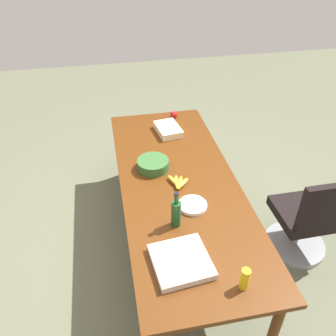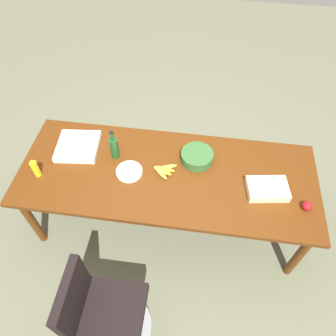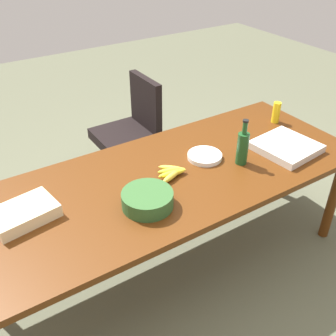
{
  "view_description": "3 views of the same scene",
  "coord_description": "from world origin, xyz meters",
  "px_view_note": "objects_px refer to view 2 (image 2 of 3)",
  "views": [
    {
      "loc": [
        -2.24,
        0.53,
        2.6
      ],
      "look_at": [
        0.14,
        0.07,
        0.81
      ],
      "focal_mm": 37.62,
      "sensor_mm": 36.0,
      "label": 1
    },
    {
      "loc": [
        0.24,
        -1.6,
        2.87
      ],
      "look_at": [
        0.01,
        -0.01,
        0.83
      ],
      "focal_mm": 34.04,
      "sensor_mm": 36.0,
      "label": 2
    },
    {
      "loc": [
        1.02,
        1.62,
        2.08
      ],
      "look_at": [
        -0.01,
        0.0,
        0.8
      ],
      "focal_mm": 41.82,
      "sensor_mm": 36.0,
      "label": 3
    }
  ],
  "objects_px": {
    "office_chair": "(105,315)",
    "wine_bottle": "(114,147)",
    "banana_bunch": "(164,170)",
    "paper_plate_stack": "(129,172)",
    "mustard_bottle": "(36,169)",
    "conference_table": "(167,178)",
    "apple_red": "(307,206)",
    "pizza_box": "(78,146)",
    "sheet_cake": "(267,189)",
    "salad_bowl": "(197,157)"
  },
  "relations": [
    {
      "from": "office_chair",
      "to": "wine_bottle",
      "type": "relative_size",
      "value": 3.08
    },
    {
      "from": "banana_bunch",
      "to": "paper_plate_stack",
      "type": "xyz_separation_m",
      "value": [
        -0.28,
        -0.05,
        -0.01
      ]
    },
    {
      "from": "banana_bunch",
      "to": "paper_plate_stack",
      "type": "bearing_deg",
      "value": -169.56
    },
    {
      "from": "mustard_bottle",
      "to": "office_chair",
      "type": "bearing_deg",
      "value": -50.38
    },
    {
      "from": "office_chair",
      "to": "banana_bunch",
      "type": "distance_m",
      "value": 1.2
    },
    {
      "from": "wine_bottle",
      "to": "mustard_bottle",
      "type": "height_order",
      "value": "wine_bottle"
    },
    {
      "from": "conference_table",
      "to": "paper_plate_stack",
      "type": "bearing_deg",
      "value": -173.15
    },
    {
      "from": "banana_bunch",
      "to": "apple_red",
      "type": "relative_size",
      "value": 2.71
    },
    {
      "from": "pizza_box",
      "to": "apple_red",
      "type": "distance_m",
      "value": 1.97
    },
    {
      "from": "pizza_box",
      "to": "mustard_bottle",
      "type": "relative_size",
      "value": 2.31
    },
    {
      "from": "conference_table",
      "to": "sheet_cake",
      "type": "relative_size",
      "value": 7.84
    },
    {
      "from": "sheet_cake",
      "to": "pizza_box",
      "type": "relative_size",
      "value": 0.89
    },
    {
      "from": "sheet_cake",
      "to": "salad_bowl",
      "type": "distance_m",
      "value": 0.64
    },
    {
      "from": "pizza_box",
      "to": "apple_red",
      "type": "xyz_separation_m",
      "value": [
        1.94,
        -0.36,
        0.01
      ]
    },
    {
      "from": "office_chair",
      "to": "salad_bowl",
      "type": "xyz_separation_m",
      "value": [
        0.54,
        1.26,
        0.43
      ]
    },
    {
      "from": "pizza_box",
      "to": "paper_plate_stack",
      "type": "bearing_deg",
      "value": -28.04
    },
    {
      "from": "sheet_cake",
      "to": "apple_red",
      "type": "xyz_separation_m",
      "value": [
        0.29,
        -0.12,
        0.0
      ]
    },
    {
      "from": "conference_table",
      "to": "apple_red",
      "type": "distance_m",
      "value": 1.13
    },
    {
      "from": "apple_red",
      "to": "pizza_box",
      "type": "bearing_deg",
      "value": 169.52
    },
    {
      "from": "banana_bunch",
      "to": "salad_bowl",
      "type": "height_order",
      "value": "salad_bowl"
    },
    {
      "from": "conference_table",
      "to": "pizza_box",
      "type": "distance_m",
      "value": 0.85
    },
    {
      "from": "sheet_cake",
      "to": "apple_red",
      "type": "relative_size",
      "value": 4.21
    },
    {
      "from": "wine_bottle",
      "to": "paper_plate_stack",
      "type": "bearing_deg",
      "value": -46.35
    },
    {
      "from": "conference_table",
      "to": "paper_plate_stack",
      "type": "xyz_separation_m",
      "value": [
        -0.31,
        -0.04,
        0.08
      ]
    },
    {
      "from": "apple_red",
      "to": "mustard_bottle",
      "type": "distance_m",
      "value": 2.18
    },
    {
      "from": "sheet_cake",
      "to": "mustard_bottle",
      "type": "height_order",
      "value": "mustard_bottle"
    },
    {
      "from": "banana_bunch",
      "to": "apple_red",
      "type": "height_order",
      "value": "apple_red"
    },
    {
      "from": "wine_bottle",
      "to": "apple_red",
      "type": "bearing_deg",
      "value": -11.3
    },
    {
      "from": "salad_bowl",
      "to": "conference_table",
      "type": "bearing_deg",
      "value": -142.11
    },
    {
      "from": "banana_bunch",
      "to": "wine_bottle",
      "type": "relative_size",
      "value": 0.69
    },
    {
      "from": "salad_bowl",
      "to": "wine_bottle",
      "type": "bearing_deg",
      "value": -175.61
    },
    {
      "from": "conference_table",
      "to": "office_chair",
      "type": "relative_size",
      "value": 2.72
    },
    {
      "from": "conference_table",
      "to": "banana_bunch",
      "type": "height_order",
      "value": "banana_bunch"
    },
    {
      "from": "paper_plate_stack",
      "to": "wine_bottle",
      "type": "relative_size",
      "value": 0.74
    },
    {
      "from": "paper_plate_stack",
      "to": "wine_bottle",
      "type": "xyz_separation_m",
      "value": [
        -0.16,
        0.17,
        0.1
      ]
    },
    {
      "from": "salad_bowl",
      "to": "paper_plate_stack",
      "type": "bearing_deg",
      "value": -158.14
    },
    {
      "from": "wine_bottle",
      "to": "pizza_box",
      "type": "bearing_deg",
      "value": 173.24
    },
    {
      "from": "office_chair",
      "to": "apple_red",
      "type": "xyz_separation_m",
      "value": [
        1.42,
        0.89,
        0.42
      ]
    },
    {
      "from": "paper_plate_stack",
      "to": "pizza_box",
      "type": "relative_size",
      "value": 0.61
    },
    {
      "from": "wine_bottle",
      "to": "banana_bunch",
      "type": "bearing_deg",
      "value": -14.36
    },
    {
      "from": "pizza_box",
      "to": "salad_bowl",
      "type": "bearing_deg",
      "value": -5.27
    },
    {
      "from": "banana_bunch",
      "to": "wine_bottle",
      "type": "xyz_separation_m",
      "value": [
        -0.44,
        0.11,
        0.09
      ]
    },
    {
      "from": "salad_bowl",
      "to": "pizza_box",
      "type": "bearing_deg",
      "value": -179.33
    },
    {
      "from": "paper_plate_stack",
      "to": "sheet_cake",
      "type": "bearing_deg",
      "value": -1.52
    },
    {
      "from": "sheet_cake",
      "to": "paper_plate_stack",
      "type": "bearing_deg",
      "value": 178.48
    },
    {
      "from": "paper_plate_stack",
      "to": "wine_bottle",
      "type": "height_order",
      "value": "wine_bottle"
    },
    {
      "from": "salad_bowl",
      "to": "banana_bunch",
      "type": "bearing_deg",
      "value": -147.57
    },
    {
      "from": "office_chair",
      "to": "salad_bowl",
      "type": "relative_size",
      "value": 3.31
    },
    {
      "from": "banana_bunch",
      "to": "wine_bottle",
      "type": "distance_m",
      "value": 0.47
    },
    {
      "from": "paper_plate_stack",
      "to": "apple_red",
      "type": "relative_size",
      "value": 2.89
    }
  ]
}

